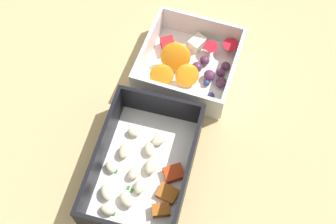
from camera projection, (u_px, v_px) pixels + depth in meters
table_surface at (163, 126)px, 72.94cm from camera, size 80.00×80.00×2.00cm
pasta_container at (144, 168)px, 66.25cm from camera, size 22.73×16.48×6.27cm
fruit_bowl at (190, 64)px, 75.41cm from camera, size 16.63×16.55×5.69cm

